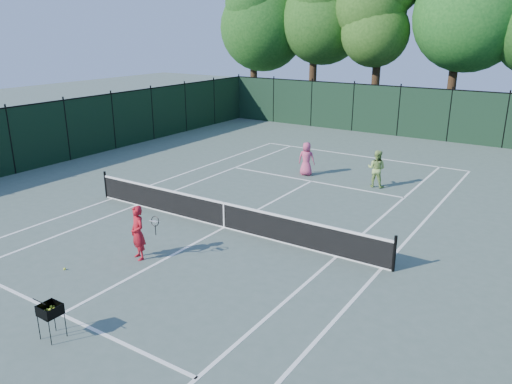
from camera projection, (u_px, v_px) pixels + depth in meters
The scene contains 19 objects.
ground at pixel (224, 228), 16.78m from camera, with size 90.00×90.00×0.00m, color #4C5C53.
sideline_doubles_left at pixel (112, 199), 19.63m from camera, with size 0.10×23.77×0.01m, color white.
sideline_doubles_right at pixel (382, 268), 13.93m from camera, with size 0.10×23.77×0.01m, color white.
sideline_singles_left at pixel (137, 205), 18.92m from camera, with size 0.10×23.77×0.01m, color white.
sideline_singles_right at pixel (337, 257), 14.64m from camera, with size 0.10×23.77×0.01m, color white.
baseline_far at pixel (359, 156), 26.23m from camera, with size 10.97×0.10×0.01m, color white.
service_line_near at pixel (61, 314), 11.69m from camera, with size 8.23×0.10×0.01m, color white.
service_line_far at pixel (311, 181), 21.87m from camera, with size 8.23×0.10×0.01m, color white.
center_service_line at pixel (224, 227), 16.78m from camera, with size 0.10×12.80×0.01m, color white.
tennis_net at pixel (224, 214), 16.63m from camera, with size 11.69×0.09×1.06m.
fence_far at pixel (399, 112), 30.62m from camera, with size 24.00×0.05×3.00m, color black.
fence_left at pixel (11, 142), 22.55m from camera, with size 0.05×36.00×3.00m, color black.
tree_0 at pixel (254, 4), 38.08m from camera, with size 6.40×6.40×13.14m.
tree_2 at pixel (381, 7), 33.26m from camera, with size 6.00×6.00×12.40m.
coach at pixel (138, 233), 14.29m from camera, with size 1.04×0.57×1.61m.
player_pink at pixel (306, 159), 22.56m from camera, with size 0.83×0.64×1.52m.
player_green at pixel (376, 169), 20.88m from camera, with size 0.80×0.63×1.59m.
ball_hopper at pixel (50, 310), 10.60m from camera, with size 0.44×0.44×0.81m.
loose_ball_midcourt at pixel (65, 269), 13.83m from camera, with size 0.07×0.07×0.07m, color #D4E82F.
Camera 1 is at (9.42, -12.44, 6.38)m, focal length 35.00 mm.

